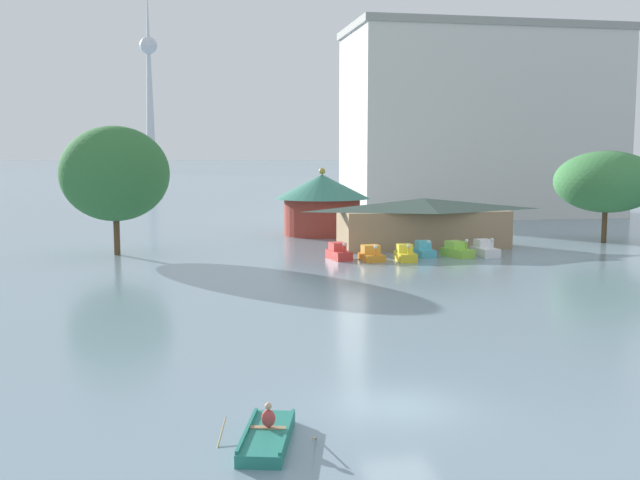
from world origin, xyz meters
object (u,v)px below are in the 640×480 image
(pedal_boat_red, at_px, (339,253))
(distant_broadcast_tower, at_px, (149,68))
(background_building_block, at_px, (480,123))
(pedal_boat_white, at_px, (485,249))
(pedal_boat_cyan, at_px, (424,250))
(pedal_boat_orange, at_px, (371,255))
(pedal_boat_yellow, at_px, (405,254))
(green_roof_pavilion, at_px, (322,201))
(shoreline_tree_right, at_px, (606,182))
(shoreline_tree_tall_left, at_px, (115,174))
(pedal_boat_lime, at_px, (457,251))
(boathouse, at_px, (423,222))
(rowboat_with_rower, at_px, (267,436))

(pedal_boat_red, relative_size, distant_broadcast_tower, 0.02)
(background_building_block, bearing_deg, pedal_boat_white, -111.89)
(pedal_boat_cyan, distance_m, distant_broadcast_tower, 327.23)
(pedal_boat_orange, height_order, pedal_boat_yellow, pedal_boat_yellow)
(pedal_boat_yellow, distance_m, green_roof_pavilion, 20.93)
(shoreline_tree_right, distance_m, background_building_block, 33.97)
(pedal_boat_white, height_order, background_building_block, background_building_block)
(pedal_boat_red, distance_m, pedal_boat_orange, 2.83)
(pedal_boat_red, distance_m, background_building_block, 50.81)
(pedal_boat_white, relative_size, shoreline_tree_tall_left, 0.27)
(pedal_boat_lime, height_order, shoreline_tree_right, shoreline_tree_right)
(pedal_boat_orange, xyz_separation_m, pedal_boat_yellow, (2.79, -0.35, 0.02))
(pedal_boat_lime, xyz_separation_m, pedal_boat_white, (2.56, 0.06, 0.03))
(pedal_boat_orange, bearing_deg, green_roof_pavilion, 176.03)
(pedal_boat_orange, distance_m, boathouse, 10.31)
(background_building_block, bearing_deg, pedal_boat_yellow, -119.75)
(background_building_block, bearing_deg, pedal_boat_cyan, -118.47)
(pedal_boat_cyan, height_order, background_building_block, background_building_block)
(pedal_boat_orange, relative_size, pedal_boat_lime, 0.79)
(green_roof_pavilion, bearing_deg, pedal_boat_white, -60.74)
(pedal_boat_cyan, xyz_separation_m, green_roof_pavilion, (-5.43, 18.42, 3.13))
(pedal_boat_lime, bearing_deg, shoreline_tree_right, 91.69)
(pedal_boat_white, height_order, shoreline_tree_right, shoreline_tree_right)
(shoreline_tree_right, xyz_separation_m, distant_broadcast_tower, (-55.89, 315.15, 45.04))
(green_roof_pavilion, xyz_separation_m, shoreline_tree_tall_left, (-20.64, -12.54, 3.42))
(boathouse, xyz_separation_m, green_roof_pavilion, (-7.26, 12.73, 1.23))
(shoreline_tree_right, bearing_deg, background_building_block, 89.03)
(pedal_boat_white, distance_m, distant_broadcast_tower, 328.49)
(background_building_block, bearing_deg, boathouse, -120.09)
(pedal_boat_yellow, height_order, background_building_block, background_building_block)
(shoreline_tree_tall_left, bearing_deg, green_roof_pavilion, 31.29)
(pedal_boat_lime, relative_size, pedal_boat_white, 1.06)
(pedal_boat_cyan, bearing_deg, shoreline_tree_tall_left, -106.66)
(distant_broadcast_tower, bearing_deg, pedal_boat_cyan, -83.78)
(pedal_boat_orange, bearing_deg, distant_broadcast_tower, -179.59)
(shoreline_tree_tall_left, relative_size, distant_broadcast_tower, 0.08)
(shoreline_tree_tall_left, bearing_deg, pedal_boat_red, -18.57)
(green_roof_pavilion, distance_m, shoreline_tree_right, 29.05)
(green_roof_pavilion, bearing_deg, pedal_boat_red, -96.56)
(pedal_boat_orange, relative_size, shoreline_tree_right, 0.25)
(pedal_boat_cyan, relative_size, distant_broadcast_tower, 0.02)
(pedal_boat_red, distance_m, pedal_boat_lime, 10.31)
(rowboat_with_rower, relative_size, shoreline_tree_tall_left, 0.36)
(rowboat_with_rower, xyz_separation_m, pedal_boat_orange, (12.90, 36.96, 0.28))
(pedal_boat_yellow, distance_m, pedal_boat_white, 7.71)
(boathouse, relative_size, background_building_block, 0.44)
(pedal_boat_yellow, bearing_deg, distant_broadcast_tower, -169.34)
(green_roof_pavilion, bearing_deg, pedal_boat_cyan, -73.57)
(rowboat_with_rower, xyz_separation_m, shoreline_tree_right, (38.84, 44.88, 5.82))
(pedal_boat_white, height_order, boathouse, boathouse)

